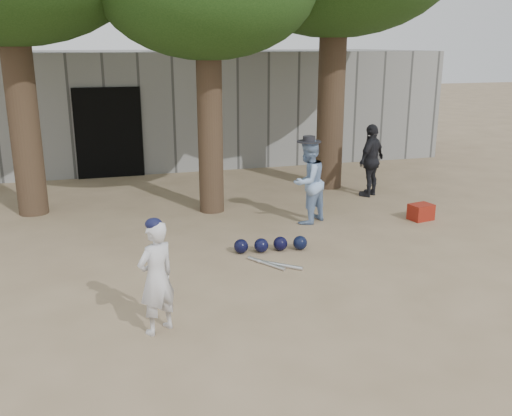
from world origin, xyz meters
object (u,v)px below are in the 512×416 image
object	(u,v)px
spectator_blue	(308,182)
spectator_dark	(371,160)
red_bag	(421,212)
boy_player	(156,278)

from	to	relation	value
spectator_blue	spectator_dark	bearing A→B (deg)	-178.03
red_bag	spectator_blue	bearing A→B (deg)	168.42
boy_player	spectator_blue	bearing A→B (deg)	-164.62
spectator_blue	spectator_dark	xyz separation A→B (m)	(2.01, 1.43, 0.01)
boy_player	red_bag	distance (m)	6.10
boy_player	red_bag	world-z (taller)	boy_player
boy_player	spectator_blue	distance (m)	4.67
spectator_blue	boy_player	bearing A→B (deg)	14.05
spectator_dark	spectator_blue	bearing A→B (deg)	0.63
boy_player	red_bag	bearing A→B (deg)	177.48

